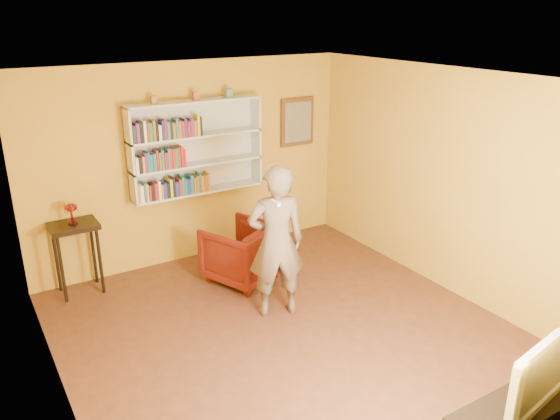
% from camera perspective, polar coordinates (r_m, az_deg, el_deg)
% --- Properties ---
extents(room_shell, '(5.30, 5.80, 2.88)m').
position_cam_1_polar(room_shell, '(5.48, 1.47, -4.41)').
color(room_shell, '#4D2918').
rests_on(room_shell, ground).
extents(bookshelf, '(1.80, 0.29, 1.23)m').
position_cam_1_polar(bookshelf, '(7.32, -8.89, 6.53)').
color(bookshelf, silver).
rests_on(bookshelf, room_shell).
extents(books_row_lower, '(0.98, 0.19, 0.26)m').
position_cam_1_polar(books_row_lower, '(7.22, -11.08, 2.35)').
color(books_row_lower, '#C77B27').
rests_on(books_row_lower, bookshelf).
extents(books_row_middle, '(0.65, 0.19, 0.27)m').
position_cam_1_polar(books_row_middle, '(7.07, -12.34, 5.15)').
color(books_row_middle, white).
rests_on(books_row_middle, bookshelf).
extents(books_row_upper, '(0.90, 0.19, 0.27)m').
position_cam_1_polar(books_row_upper, '(7.01, -11.85, 8.22)').
color(books_row_upper, black).
rests_on(books_row_upper, bookshelf).
extents(ornament_left, '(0.07, 0.07, 0.10)m').
position_cam_1_polar(ornament_left, '(6.96, -13.07, 11.15)').
color(ornament_left, '#A7622F').
rests_on(ornament_left, bookshelf).
extents(ornament_centre, '(0.08, 0.08, 0.10)m').
position_cam_1_polar(ornament_centre, '(7.15, -8.83, 11.70)').
color(ornament_centre, '#A84F38').
rests_on(ornament_centre, bookshelf).
extents(ornament_right, '(0.08, 0.08, 0.11)m').
position_cam_1_polar(ornament_right, '(7.34, -5.42, 12.10)').
color(ornament_right, slate).
rests_on(ornament_right, bookshelf).
extents(framed_painting, '(0.55, 0.05, 0.70)m').
position_cam_1_polar(framed_painting, '(8.10, 1.82, 9.20)').
color(framed_painting, '#543218').
rests_on(framed_painting, room_shell).
extents(console_table, '(0.55, 0.42, 0.91)m').
position_cam_1_polar(console_table, '(6.99, -20.65, -2.55)').
color(console_table, black).
rests_on(console_table, ground).
extents(ruby_lustre, '(0.16, 0.16, 0.25)m').
position_cam_1_polar(ruby_lustre, '(6.87, -21.00, 0.06)').
color(ruby_lustre, maroon).
rests_on(ruby_lustre, console_table).
extents(armchair, '(1.06, 1.07, 0.75)m').
position_cam_1_polar(armchair, '(7.02, -4.01, -4.45)').
color(armchair, '#450804').
rests_on(armchair, ground).
extents(person, '(0.74, 0.60, 1.76)m').
position_cam_1_polar(person, '(6.04, -0.40, -3.38)').
color(person, brown).
rests_on(person, ground).
extents(game_remote, '(0.04, 0.15, 0.04)m').
position_cam_1_polar(game_remote, '(5.53, -0.50, 0.76)').
color(game_remote, white).
rests_on(game_remote, person).
extents(television, '(1.08, 0.31, 0.62)m').
position_cam_1_polar(television, '(4.63, 24.79, -14.69)').
color(television, black).
rests_on(television, tv_cabinet).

